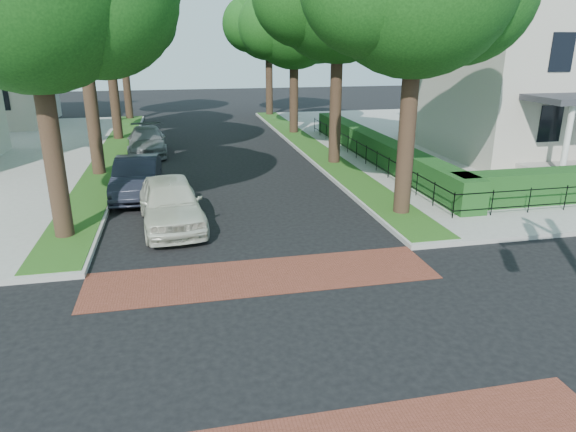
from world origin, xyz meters
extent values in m
plane|color=black|center=(0.00, 0.00, 0.00)|extent=(120.00, 120.00, 0.00)
cube|color=gray|center=(19.50, 19.00, 0.07)|extent=(30.00, 30.00, 0.15)
cube|color=brown|center=(0.00, 3.20, 0.01)|extent=(9.00, 2.20, 0.01)
cube|color=#1C4914|center=(5.40, 19.10, 0.16)|extent=(1.60, 29.80, 0.02)
cube|color=#1C4914|center=(-5.40, 19.10, 0.16)|extent=(1.60, 29.80, 0.02)
cylinder|color=black|center=(5.50, 7.00, 3.83)|extent=(0.56, 0.56, 7.35)
cylinder|color=black|center=(5.50, 15.00, 4.00)|extent=(0.56, 0.56, 7.70)
cylinder|color=black|center=(5.50, 24.00, 3.47)|extent=(0.56, 0.56, 6.65)
sphere|color=#103A0F|center=(5.50, 24.00, 6.99)|extent=(5.80, 5.80, 5.80)
sphere|color=#103A0F|center=(7.09, 24.30, 6.59)|extent=(4.35, 4.35, 4.35)
sphere|color=#103A0F|center=(4.05, 23.80, 6.69)|extent=(4.06, 4.06, 4.06)
sphere|color=#103A0F|center=(5.60, 25.45, 7.49)|extent=(3.77, 3.77, 3.77)
cylinder|color=black|center=(5.50, 33.00, 3.65)|extent=(0.56, 0.56, 7.00)
sphere|color=#103A0F|center=(5.50, 33.00, 7.35)|extent=(6.00, 6.00, 6.00)
sphere|color=#103A0F|center=(7.15, 33.30, 6.95)|extent=(4.50, 4.50, 4.50)
sphere|color=#103A0F|center=(4.00, 32.80, 7.05)|extent=(4.20, 4.20, 4.20)
sphere|color=#103A0F|center=(5.60, 34.50, 7.85)|extent=(3.90, 3.90, 3.90)
cylinder|color=black|center=(-5.50, 7.00, 3.65)|extent=(0.56, 0.56, 7.00)
cylinder|color=black|center=(-5.50, 15.00, 4.17)|extent=(0.56, 0.56, 8.05)
cylinder|color=black|center=(-5.50, 24.00, 3.58)|extent=(0.56, 0.56, 6.86)
sphere|color=#103A0F|center=(-5.50, 24.00, 7.21)|extent=(5.60, 5.60, 5.60)
sphere|color=#103A0F|center=(-3.96, 24.30, 6.81)|extent=(4.20, 4.20, 4.20)
sphere|color=#103A0F|center=(-6.90, 23.80, 6.91)|extent=(3.92, 3.92, 3.92)
sphere|color=#103A0F|center=(-5.40, 25.40, 7.71)|extent=(3.64, 3.64, 3.64)
cylinder|color=black|center=(-5.50, 33.00, 3.72)|extent=(0.56, 0.56, 7.14)
sphere|color=#103A0F|center=(-5.50, 33.00, 7.49)|extent=(6.20, 6.20, 6.20)
sphere|color=#103A0F|center=(-3.79, 33.30, 7.09)|extent=(4.65, 4.65, 4.65)
sphere|color=#103A0F|center=(-7.05, 32.80, 7.19)|extent=(4.34, 4.34, 4.34)
sphere|color=#103A0F|center=(-5.40, 34.55, 7.99)|extent=(4.03, 4.03, 4.03)
cube|color=#1B4317|center=(7.70, 15.00, 0.75)|extent=(1.00, 18.00, 1.20)
cube|color=#B8B3A5|center=(17.50, 16.00, 4.15)|extent=(12.00, 10.00, 8.00)
cylinder|color=white|center=(13.30, 8.85, 2.00)|extent=(0.24, 0.24, 3.00)
imported|color=beige|center=(-2.30, 7.63, 0.81)|extent=(2.37, 4.92, 1.62)
imported|color=black|center=(-3.60, 11.44, 0.76)|extent=(1.79, 4.66, 1.51)
imported|color=slate|center=(-3.59, 19.65, 0.71)|extent=(2.23, 4.97, 1.41)
camera|label=1|loc=(-1.90, -8.75, 5.76)|focal=32.00mm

